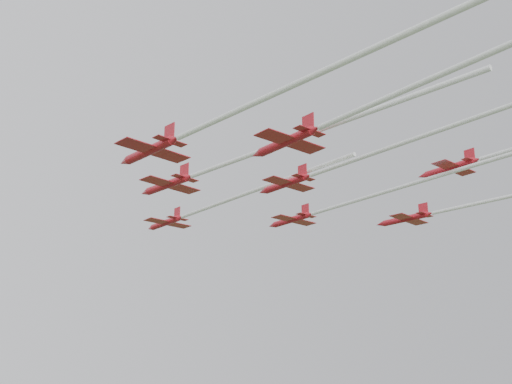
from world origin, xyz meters
TOP-DOWN VIEW (x-y plane):
  - jet_lead at (2.84, 14.96)m, footprint 9.36×50.75m
  - jet_row2_left at (-3.96, -3.37)m, footprint 15.03×58.35m
  - jet_row2_right at (19.85, -1.19)m, footprint 9.15×53.15m
  - jet_row3_left at (-14.80, -17.56)m, footprint 13.25×55.38m
  - jet_row3_mid at (6.83, -24.71)m, footprint 11.69×68.46m
  - jet_row3_right at (35.93, -20.10)m, footprint 15.88×64.77m
  - jet_row4_left at (-3.80, -26.62)m, footprint 9.58×45.60m

SIDE VIEW (x-z plane):
  - jet_row3_right at x=35.93m, z-range 46.88..49.46m
  - jet_row3_mid at x=6.83m, z-range 47.03..49.53m
  - jet_row4_left at x=-3.80m, z-range 47.08..49.90m
  - jet_row3_left at x=-14.80m, z-range 47.19..50.12m
  - jet_row2_right at x=19.85m, z-range 47.67..50.28m
  - jet_lead at x=2.84m, z-range 47.90..50.52m
  - jet_row2_left at x=-3.96m, z-range 48.88..51.83m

